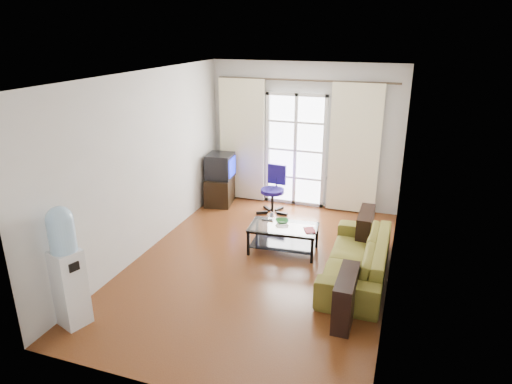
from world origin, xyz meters
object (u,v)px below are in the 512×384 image
tv_stand (220,190)px  task_chair (273,199)px  sofa (357,258)px  crt_tv (219,166)px  coffee_table (283,235)px  water_cooler (67,265)px

tv_stand → task_chair: task_chair is taller
sofa → tv_stand: sofa is taller
task_chair → sofa: bearing=-39.6°
crt_tv → sofa: bearing=-39.9°
coffee_table → crt_tv: (-1.74, 1.58, 0.49)m
tv_stand → crt_tv: crt_tv is taller
coffee_table → water_cooler: 3.16m
tv_stand → water_cooler: (-0.07, -4.14, 0.50)m
task_chair → crt_tv: bearing=179.4°
sofa → coffee_table: (-1.16, 0.41, -0.03)m
coffee_table → crt_tv: 2.40m
sofa → tv_stand: bearing=-124.8°
crt_tv → coffee_table: bearing=-47.7°
sofa → task_chair: task_chair is taller
coffee_table → tv_stand: 2.36m
tv_stand → water_cooler: 4.17m
tv_stand → water_cooler: water_cooler is taller
task_chair → water_cooler: (-1.20, -3.99, 0.50)m
sofa → tv_stand: size_ratio=2.81×
water_cooler → crt_tv: bearing=108.1°
task_chair → water_cooler: water_cooler is taller
sofa → water_cooler: (-2.97, -2.13, 0.47)m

